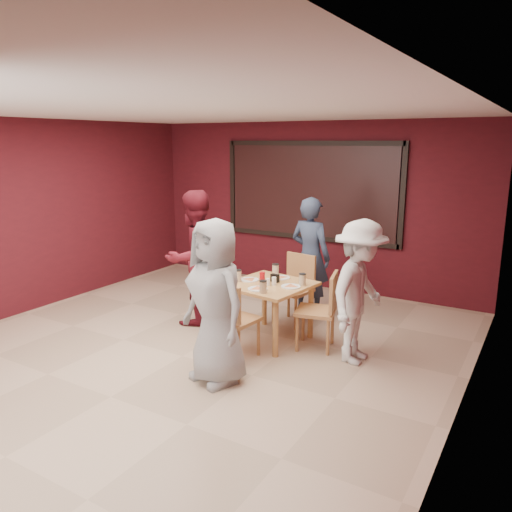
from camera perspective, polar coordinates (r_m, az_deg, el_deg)
The scene contains 11 objects.
floor at distance 6.06m, azimuth -8.40°, elevation -11.26°, with size 7.00×7.00×0.00m, color tan.
window_blinds at distance 8.51m, azimuth 6.15°, elevation 7.38°, with size 3.00×0.02×1.50m, color black.
dining_table at distance 6.26m, azimuth 1.56°, elevation -3.94°, with size 1.06×1.06×0.89m.
chair_front at distance 5.75m, azimuth -2.75°, elevation -6.87°, with size 0.50×0.50×0.93m.
chair_back at distance 6.92m, azimuth 4.56°, elevation -3.27°, with size 0.52×0.52×0.95m.
chair_left at distance 6.72m, azimuth -4.54°, elevation -4.46°, with size 0.48×0.48×0.82m.
chair_right at distance 6.07m, azimuth 7.60°, elevation -5.74°, with size 0.56×0.56×0.95m.
diner_front at distance 5.15m, azimuth -4.66°, elevation -5.25°, with size 0.85×0.55×1.74m, color gray.
diner_back at distance 7.19m, azimuth 6.22°, elevation -0.07°, with size 0.63×0.41×1.72m, color #2D3951.
diner_left at distance 6.86m, azimuth -7.07°, elevation -0.20°, with size 0.89×0.70×1.84m, color maroon.
diner_right at distance 5.72m, azimuth 11.74°, elevation -4.07°, with size 1.06×0.61×1.65m, color silver.
Camera 1 is at (3.55, -4.24, 2.48)m, focal length 35.00 mm.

